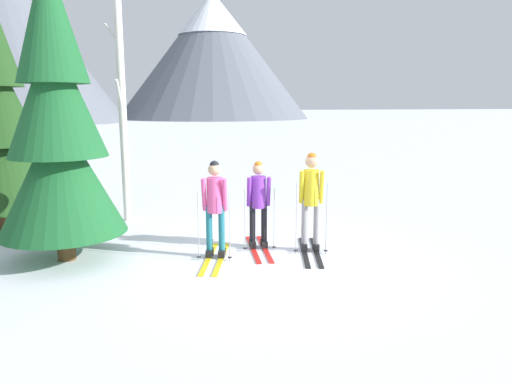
{
  "coord_description": "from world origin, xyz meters",
  "views": [
    {
      "loc": [
        -2.16,
        -8.0,
        2.68
      ],
      "look_at": [
        0.24,
        0.45,
        1.05
      ],
      "focal_mm": 33.32,
      "sensor_mm": 36.0,
      "label": 1
    }
  ],
  "objects_px": {
    "skier_in_pink": "(215,204)",
    "skier_in_purple": "(258,200)",
    "pine_tree_mid": "(57,125)",
    "birch_tree_tall": "(122,101)",
    "skier_in_yellow": "(311,196)"
  },
  "relations": [
    {
      "from": "skier_in_pink",
      "to": "skier_in_purple",
      "type": "distance_m",
      "value": 0.94
    },
    {
      "from": "skier_in_purple",
      "to": "pine_tree_mid",
      "type": "height_order",
      "value": "pine_tree_mid"
    },
    {
      "from": "skier_in_purple",
      "to": "birch_tree_tall",
      "type": "relative_size",
      "value": 0.31
    },
    {
      "from": "skier_in_yellow",
      "to": "birch_tree_tall",
      "type": "bearing_deg",
      "value": 133.77
    },
    {
      "from": "skier_in_purple",
      "to": "birch_tree_tall",
      "type": "xyz_separation_m",
      "value": [
        -2.34,
        2.92,
        1.83
      ]
    },
    {
      "from": "birch_tree_tall",
      "to": "skier_in_yellow",
      "type": "bearing_deg",
      "value": -46.23
    },
    {
      "from": "skier_in_yellow",
      "to": "pine_tree_mid",
      "type": "xyz_separation_m",
      "value": [
        -4.29,
        0.68,
        1.29
      ]
    },
    {
      "from": "pine_tree_mid",
      "to": "skier_in_yellow",
      "type": "bearing_deg",
      "value": -9.06
    },
    {
      "from": "skier_in_yellow",
      "to": "pine_tree_mid",
      "type": "height_order",
      "value": "pine_tree_mid"
    },
    {
      "from": "skier_in_yellow",
      "to": "birch_tree_tall",
      "type": "distance_m",
      "value": 4.95
    },
    {
      "from": "skier_in_yellow",
      "to": "birch_tree_tall",
      "type": "xyz_separation_m",
      "value": [
        -3.21,
        3.35,
        1.71
      ]
    },
    {
      "from": "skier_in_yellow",
      "to": "skier_in_purple",
      "type": "bearing_deg",
      "value": 153.57
    },
    {
      "from": "skier_in_yellow",
      "to": "pine_tree_mid",
      "type": "bearing_deg",
      "value": 170.94
    },
    {
      "from": "skier_in_pink",
      "to": "skier_in_purple",
      "type": "xyz_separation_m",
      "value": [
        0.88,
        0.33,
        -0.05
      ]
    },
    {
      "from": "skier_in_purple",
      "to": "birch_tree_tall",
      "type": "height_order",
      "value": "birch_tree_tall"
    }
  ]
}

